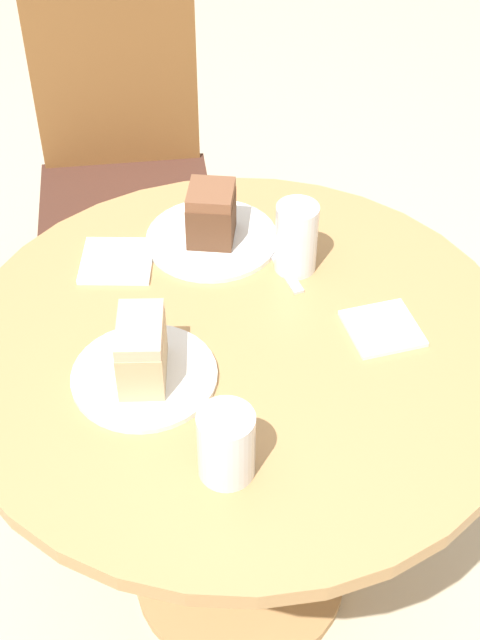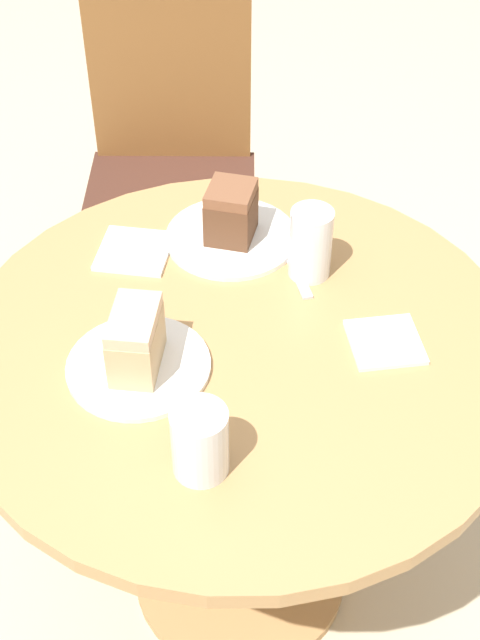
# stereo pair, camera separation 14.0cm
# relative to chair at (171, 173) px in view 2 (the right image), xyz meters

# --- Properties ---
(ground_plane) EXTENTS (8.00, 8.00, 0.00)m
(ground_plane) POSITION_rel_chair_xyz_m (0.08, -0.86, -0.46)
(ground_plane) COLOR beige
(table) EXTENTS (0.92, 0.92, 0.71)m
(table) POSITION_rel_chair_xyz_m (0.08, -0.86, 0.09)
(table) COLOR tan
(table) RESTS_ON ground_plane
(chair) EXTENTS (0.46, 0.45, 0.88)m
(chair) POSITION_rel_chair_xyz_m (0.00, 0.00, 0.00)
(chair) COLOR brown
(chair) RESTS_ON ground_plane
(plate_near) EXTENTS (0.24, 0.24, 0.01)m
(plate_near) POSITION_rel_chair_xyz_m (0.09, -0.60, 0.25)
(plate_near) COLOR white
(plate_near) RESTS_ON table
(plate_far) EXTENTS (0.22, 0.22, 0.01)m
(plate_far) POSITION_rel_chair_xyz_m (-0.08, -0.91, 0.25)
(plate_far) COLOR white
(plate_far) RESTS_ON table
(cake_slice_near) EXTENTS (0.11, 0.11, 0.10)m
(cake_slice_near) POSITION_rel_chair_xyz_m (0.09, -0.60, 0.31)
(cake_slice_near) COLOR brown
(cake_slice_near) RESTS_ON plate_near
(cake_slice_far) EXTENTS (0.09, 0.13, 0.10)m
(cake_slice_far) POSITION_rel_chair_xyz_m (-0.08, -0.91, 0.31)
(cake_slice_far) COLOR tan
(cake_slice_far) RESTS_ON plate_far
(glass_lemonade) EXTENTS (0.07, 0.07, 0.13)m
(glass_lemonade) POSITION_rel_chair_xyz_m (0.22, -0.71, 0.30)
(glass_lemonade) COLOR beige
(glass_lemonade) RESTS_ON table
(glass_water) EXTENTS (0.08, 0.08, 0.11)m
(glass_water) POSITION_rel_chair_xyz_m (-0.00, -1.11, 0.29)
(glass_water) COLOR silver
(glass_water) RESTS_ON table
(napkin_stack) EXTENTS (0.15, 0.15, 0.01)m
(napkin_stack) POSITION_rel_chair_xyz_m (-0.08, -0.62, 0.25)
(napkin_stack) COLOR white
(napkin_stack) RESTS_ON table
(fork) EXTENTS (0.04, 0.16, 0.00)m
(fork) POSITION_rel_chair_xyz_m (0.20, -0.70, 0.25)
(fork) COLOR silver
(fork) RESTS_ON table
(napkin_side) EXTENTS (0.12, 0.12, 0.01)m
(napkin_side) POSITION_rel_chair_xyz_m (0.31, -0.90, 0.25)
(napkin_side) COLOR white
(napkin_side) RESTS_ON table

